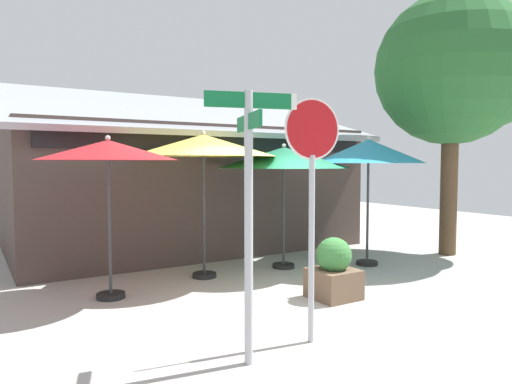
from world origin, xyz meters
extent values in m
cube|color=#ADA8A0|center=(0.00, 0.00, -0.05)|extent=(28.00, 28.00, 0.10)
cube|color=#473833|center=(0.53, 5.39, 1.47)|extent=(8.00, 4.57, 2.93)
cube|color=#999EA8|center=(0.53, 5.24, 3.38)|extent=(8.50, 5.12, 1.48)
cube|color=black|center=(0.53, 3.05, 2.58)|extent=(7.40, 0.16, 0.44)
cylinder|color=#A8AAB2|center=(-1.67, -1.59, 1.42)|extent=(0.09, 0.09, 2.84)
cube|color=#116B38|center=(-1.67, -1.59, 2.74)|extent=(0.88, 0.29, 0.16)
cube|color=#116B38|center=(-1.67, -1.59, 2.52)|extent=(0.29, 0.88, 0.16)
cube|color=white|center=(-1.20, -1.73, 2.74)|extent=(0.07, 0.05, 0.16)
cylinder|color=#A8AAB2|center=(-0.74, -1.47, 1.10)|extent=(0.07, 0.07, 2.20)
cylinder|color=white|center=(-0.74, -1.47, 2.49)|extent=(0.70, 0.12, 0.71)
cylinder|color=red|center=(-0.74, -1.47, 2.49)|extent=(0.66, 0.13, 0.66)
cylinder|color=black|center=(-2.27, 1.58, 0.04)|extent=(0.44, 0.44, 0.08)
cylinder|color=#333335|center=(-2.27, 1.58, 1.10)|extent=(0.05, 0.05, 2.20)
cone|color=#B21E23|center=(-2.27, 1.58, 2.30)|extent=(2.16, 2.16, 0.31)
sphere|color=silver|center=(-2.27, 1.58, 2.49)|extent=(0.08, 0.08, 0.08)
cylinder|color=black|center=(-0.45, 2.02, 0.04)|extent=(0.44, 0.44, 0.08)
cylinder|color=#333335|center=(-0.45, 2.02, 1.14)|extent=(0.05, 0.05, 2.28)
cone|color=#EAD14C|center=(-0.45, 2.02, 2.42)|extent=(2.65, 2.65, 0.40)
sphere|color=silver|center=(-0.45, 2.02, 2.65)|extent=(0.08, 0.08, 0.08)
cylinder|color=black|center=(1.24, 1.88, 0.04)|extent=(0.44, 0.44, 0.08)
cylinder|color=#333335|center=(1.24, 1.88, 1.03)|extent=(0.05, 0.05, 2.06)
cone|color=#1E724C|center=(1.24, 1.88, 2.21)|extent=(2.62, 2.62, 0.41)
sphere|color=silver|center=(1.24, 1.88, 2.45)|extent=(0.08, 0.08, 0.08)
cylinder|color=black|center=(2.86, 1.19, 0.04)|extent=(0.44, 0.44, 0.08)
cylinder|color=#333335|center=(2.86, 1.19, 1.08)|extent=(0.05, 0.05, 2.15)
cone|color=#2D99BC|center=(2.86, 1.19, 2.35)|extent=(2.26, 2.26, 0.48)
sphere|color=silver|center=(2.86, 1.19, 2.62)|extent=(0.08, 0.08, 0.08)
cylinder|color=brown|center=(5.25, 1.02, 1.47)|extent=(0.38, 0.38, 2.94)
sphere|color=#28602D|center=(5.25, 1.02, 4.22)|extent=(3.40, 3.40, 3.40)
sphere|color=#28602D|center=(6.19, 0.59, 3.88)|extent=(1.89, 1.89, 1.89)
cube|color=brown|center=(0.67, -0.26, 0.23)|extent=(0.67, 0.67, 0.46)
sphere|color=#387538|center=(0.67, -0.26, 0.68)|extent=(0.55, 0.55, 0.55)
camera|label=1|loc=(-4.12, -5.68, 2.11)|focal=32.67mm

